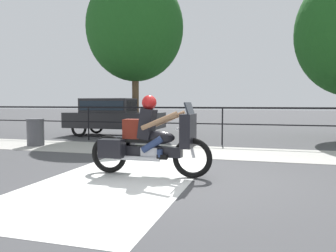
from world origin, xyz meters
name	(u,v)px	position (x,y,z in m)	size (l,w,h in m)	color
ground_plane	(191,179)	(0.00, 0.00, 0.00)	(120.00, 120.00, 0.00)	#424244
sidewalk_band	(215,152)	(0.00, 3.40, 0.01)	(44.00, 2.40, 0.01)	#A8A59E
crosswalk_band	(125,177)	(-1.26, -0.20, 0.00)	(2.66, 6.00, 0.01)	silver
fence_railing	(222,115)	(0.00, 5.22, 1.01)	(36.00, 0.05, 1.29)	black
motorcycle	(149,140)	(-0.84, 0.05, 0.70)	(2.50, 0.76, 1.58)	black
parked_car	(112,114)	(-4.93, 6.96, 0.93)	(4.17, 1.64, 1.62)	#232326
trash_bin	(36,132)	(-5.93, 3.21, 0.46)	(0.58, 0.58, 0.91)	#515156
tree_behind_car	(135,28)	(-4.12, 7.65, 4.69)	(4.23, 4.23, 7.03)	brown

